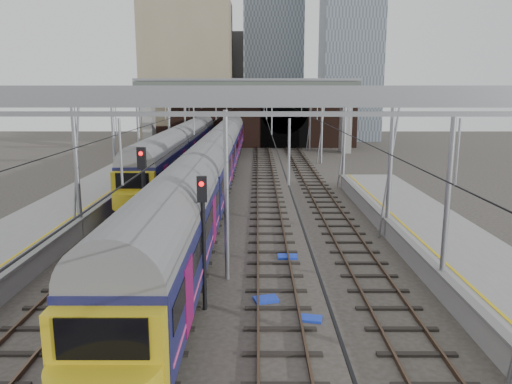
{
  "coord_description": "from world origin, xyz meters",
  "views": [
    {
      "loc": [
        1.24,
        -17.77,
        7.73
      ],
      "look_at": [
        1.19,
        8.47,
        2.4
      ],
      "focal_mm": 35.0,
      "sensor_mm": 36.0,
      "label": 1
    }
  ],
  "objects_px": {
    "train_main": "(217,157)",
    "signal_near_left": "(144,191)",
    "train_second": "(187,144)",
    "signal_near_centre": "(203,227)"
  },
  "relations": [
    {
      "from": "train_main",
      "to": "signal_near_centre",
      "type": "relative_size",
      "value": 12.61
    },
    {
      "from": "train_main",
      "to": "signal_near_left",
      "type": "xyz_separation_m",
      "value": [
        -1.84,
        -18.64,
        0.9
      ]
    },
    {
      "from": "train_main",
      "to": "train_second",
      "type": "relative_size",
      "value": 1.36
    },
    {
      "from": "train_main",
      "to": "signal_near_left",
      "type": "height_order",
      "value": "signal_near_left"
    },
    {
      "from": "train_second",
      "to": "signal_near_left",
      "type": "relative_size",
      "value": 8.58
    },
    {
      "from": "signal_near_left",
      "to": "signal_near_centre",
      "type": "distance_m",
      "value": 6.1
    },
    {
      "from": "train_second",
      "to": "signal_near_centre",
      "type": "relative_size",
      "value": 9.3
    },
    {
      "from": "signal_near_left",
      "to": "train_second",
      "type": "bearing_deg",
      "value": 105.0
    },
    {
      "from": "train_main",
      "to": "train_second",
      "type": "xyz_separation_m",
      "value": [
        -4.0,
        10.73,
        -0.03
      ]
    },
    {
      "from": "train_main",
      "to": "signal_near_centre",
      "type": "bearing_deg",
      "value": -86.72
    }
  ]
}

